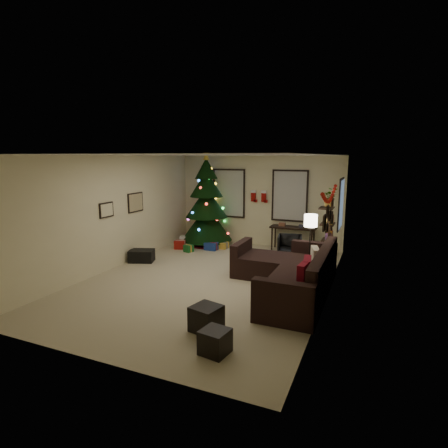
{
  "coord_description": "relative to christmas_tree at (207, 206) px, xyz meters",
  "views": [
    {
      "loc": [
        3.28,
        -6.86,
        2.67
      ],
      "look_at": [
        0.1,
        0.6,
        1.15
      ],
      "focal_mm": 28.95,
      "sensor_mm": 36.0,
      "label": 1
    }
  ],
  "objects": [
    {
      "name": "window_back_left",
      "position": [
        0.52,
        0.54,
        0.36
      ],
      "size": [
        1.05,
        0.06,
        1.5
      ],
      "color": "#728CB2",
      "rests_on": "wall_back"
    },
    {
      "name": "wall_back",
      "position": [
        1.47,
        0.57,
        0.16
      ],
      "size": [
        5.0,
        0.0,
        5.0
      ],
      "primitive_type": "plane",
      "rotation": [
        1.57,
        0.0,
        0.0
      ],
      "color": "beige",
      "rests_on": "floor"
    },
    {
      "name": "sofa",
      "position": [
        3.27,
        -2.82,
        -0.88
      ],
      "size": [
        2.15,
        3.1,
        0.93
      ],
      "color": "black",
      "rests_on": "floor"
    },
    {
      "name": "ottoman_far",
      "position": [
        2.84,
        -5.64,
        -1.02
      ],
      "size": [
        0.41,
        0.41,
        0.34
      ],
      "primitive_type": "cube",
      "rotation": [
        0.0,
        0.0,
        -0.16
      ],
      "color": "black",
      "rests_on": "floor"
    },
    {
      "name": "window_back_right",
      "position": [
        2.42,
        0.54,
        0.36
      ],
      "size": [
        1.05,
        0.06,
        1.5
      ],
      "color": "#728CB2",
      "rests_on": "wall_back"
    },
    {
      "name": "pillow_red_b",
      "position": [
        3.68,
        -3.47,
        -0.55
      ],
      "size": [
        0.19,
        0.49,
        0.48
      ],
      "primitive_type": "cube",
      "rotation": [
        0.0,
        0.0,
        0.13
      ],
      "color": "maroon",
      "rests_on": "sofa"
    },
    {
      "name": "art_abstract",
      "position": [
        -1.01,
        -3.24,
        0.26
      ],
      "size": [
        0.04,
        0.45,
        0.35
      ],
      "color": "black",
      "rests_on": "wall_left"
    },
    {
      "name": "wall_left",
      "position": [
        -1.03,
        -2.93,
        0.16
      ],
      "size": [
        0.0,
        7.0,
        7.0
      ],
      "primitive_type": "plane",
      "rotation": [
        1.57,
        0.0,
        1.57
      ],
      "color": "beige",
      "rests_on": "floor"
    },
    {
      "name": "art_map",
      "position": [
        -1.01,
        -2.14,
        0.31
      ],
      "size": [
        0.04,
        0.6,
        0.5
      ],
      "color": "black",
      "rests_on": "wall_left"
    },
    {
      "name": "gallery",
      "position": [
        3.95,
        -3.0,
        0.38
      ],
      "size": [
        0.03,
        1.25,
        0.54
      ],
      "color": "black",
      "rests_on": "wall_right"
    },
    {
      "name": "potted_plant",
      "position": [
        3.77,
        -1.42,
        0.65
      ],
      "size": [
        0.54,
        0.49,
        0.54
      ],
      "primitive_type": "imported",
      "rotation": [
        0.0,
        0.0,
        0.14
      ],
      "color": "#4C4C4C",
      "rests_on": "bookshelf"
    },
    {
      "name": "desk_chair",
      "position": [
        2.66,
        -0.36,
        -0.89
      ],
      "size": [
        0.66,
        0.63,
        0.59
      ],
      "primitive_type": "imported",
      "rotation": [
        0.0,
        0.0,
        0.18
      ],
      "color": "black",
      "rests_on": "floor"
    },
    {
      "name": "floor_lamp",
      "position": [
        3.42,
        -1.71,
        -0.02
      ],
      "size": [
        0.29,
        0.29,
        1.4
      ],
      "rotation": [
        0.0,
        0.0,
        -0.11
      ],
      "color": "black",
      "rests_on": "floor"
    },
    {
      "name": "pillow_red_a",
      "position": [
        3.68,
        -3.76,
        -0.55
      ],
      "size": [
        0.16,
        0.47,
        0.46
      ],
      "primitive_type": "cube",
      "rotation": [
        0.0,
        0.0,
        -0.09
      ],
      "color": "maroon",
      "rests_on": "sofa"
    },
    {
      "name": "garland",
      "position": [
        3.92,
        -2.77,
        0.77
      ],
      "size": [
        0.08,
        1.9,
        0.3
      ],
      "primitive_type": null,
      "color": "#A5140C",
      "rests_on": "wall_right"
    },
    {
      "name": "window_right_wall",
      "position": [
        3.94,
        -0.38,
        0.31
      ],
      "size": [
        0.06,
        0.9,
        1.3
      ],
      "color": "#728CB2",
      "rests_on": "wall_right"
    },
    {
      "name": "presents",
      "position": [
        -0.02,
        -0.59,
        -1.07
      ],
      "size": [
        1.5,
        1.01,
        0.28
      ],
      "rotation": [
        0.0,
        0.0,
        -0.14
      ],
      "color": "gold",
      "rests_on": "floor"
    },
    {
      "name": "ceiling",
      "position": [
        1.47,
        -2.93,
        1.51
      ],
      "size": [
        7.0,
        7.0,
        0.0
      ],
      "primitive_type": "plane",
      "rotation": [
        3.14,
        0.0,
        0.0
      ],
      "color": "white",
      "rests_on": "floor"
    },
    {
      "name": "ottoman_near",
      "position": [
        2.44,
        -5.09,
        -0.99
      ],
      "size": [
        0.5,
        0.5,
        0.4
      ],
      "primitive_type": "cube",
      "rotation": [
        0.0,
        0.0,
        -0.23
      ],
      "color": "black",
      "rests_on": "floor"
    },
    {
      "name": "stocking_left",
      "position": [
        1.33,
        0.51,
        0.32
      ],
      "size": [
        0.2,
        0.05,
        0.36
      ],
      "color": "#990F0C",
      "rests_on": "wall_back"
    },
    {
      "name": "floor",
      "position": [
        1.47,
        -2.93,
        -1.19
      ],
      "size": [
        7.0,
        7.0,
        0.0
      ],
      "primitive_type": "plane",
      "color": "#B8AC8B",
      "rests_on": "ground"
    },
    {
      "name": "wall_right",
      "position": [
        3.97,
        -2.93,
        0.16
      ],
      "size": [
        0.0,
        7.0,
        7.0
      ],
      "primitive_type": "plane",
      "rotation": [
        1.57,
        0.0,
        -1.57
      ],
      "color": "beige",
      "rests_on": "floor"
    },
    {
      "name": "stocking_right",
      "position": [
        1.66,
        0.49,
        0.32
      ],
      "size": [
        0.2,
        0.05,
        0.36
      ],
      "color": "#990F0C",
      "rests_on": "wall_back"
    },
    {
      "name": "storage_bin",
      "position": [
        -0.73,
        -2.36,
        -1.04
      ],
      "size": [
        0.72,
        0.6,
        0.31
      ],
      "primitive_type": "cube",
      "rotation": [
        0.0,
        0.0,
        0.36
      ],
      "color": "black",
      "rests_on": "floor"
    },
    {
      "name": "bookshelf",
      "position": [
        3.77,
        -1.1,
        -0.36
      ],
      "size": [
        0.3,
        0.51,
        1.71
      ],
      "color": "black",
      "rests_on": "floor"
    },
    {
      "name": "pillow_cream",
      "position": [
        3.68,
        -2.58,
        -0.56
      ],
      "size": [
        0.26,
        0.47,
        0.46
      ],
      "primitive_type": "cube",
      "rotation": [
        0.0,
        0.0,
        0.29
      ],
      "color": "beige",
      "rests_on": "sofa"
    },
    {
      "name": "christmas_tree",
      "position": [
        0.0,
        0.0,
        0.0
      ],
      "size": [
        1.54,
        1.54,
        2.87
      ],
      "rotation": [
        0.0,
        0.0,
        -0.25
      ],
      "color": "black",
      "rests_on": "floor"
    },
    {
      "name": "wall_front",
      "position": [
        1.47,
        -6.43,
        0.16
      ],
      "size": [
        5.0,
        0.0,
        5.0
      ],
      "primitive_type": "plane",
      "rotation": [
        -1.57,
        0.0,
        0.0
      ],
      "color": "beige",
      "rests_on": "floor"
    },
    {
      "name": "desk",
      "position": [
        2.6,
        0.29,
        -0.58
      ],
      "size": [
        1.28,
        0.46,
        0.69
      ],
      "color": "black",
      "rests_on": "floor"
    }
  ]
}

